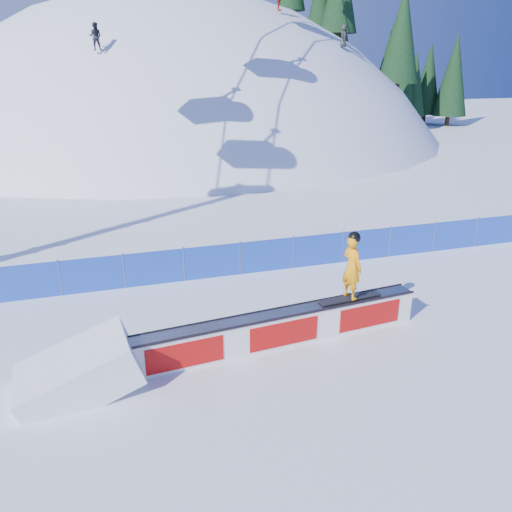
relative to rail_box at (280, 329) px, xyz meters
name	(u,v)px	position (x,y,z in m)	size (l,w,h in m)	color
ground	(379,320)	(3.24, 0.42, -0.48)	(160.00, 160.00, 0.00)	white
snow_hill	(183,291)	(3.24, 42.42, -18.48)	(64.00, 64.00, 64.00)	white
treeline	(391,35)	(26.73, 40.50, 9.34)	(23.18, 12.19, 18.86)	#301F13
safety_fence	(318,250)	(3.24, 4.92, 0.12)	(22.05, 0.05, 1.30)	#1D44B9
rail_box	(280,329)	(0.00, 0.00, 0.00)	(8.19, 1.35, 0.98)	white
snow_ramp	(81,388)	(-5.08, -0.49, -0.48)	(2.64, 1.76, 0.99)	white
snowboarder	(352,266)	(2.11, 0.20, 1.45)	(1.89, 0.75, 1.95)	black
distant_skiers	(200,6)	(4.16, 30.39, 10.57)	(20.11, 11.25, 6.76)	black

